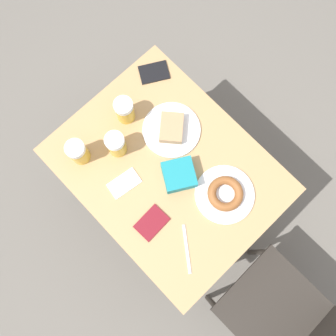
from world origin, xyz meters
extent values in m
plane|color=#666059|center=(0.00, 0.00, 0.00)|extent=(8.00, 8.00, 0.00)
cube|color=tan|center=(0.00, 0.00, 0.69)|extent=(0.70, 0.90, 0.03)
cylinder|color=black|center=(-0.31, -0.41, 0.34)|extent=(0.04, 0.04, 0.67)
cylinder|color=black|center=(0.31, -0.41, 0.34)|extent=(0.04, 0.04, 0.67)
cylinder|color=black|center=(-0.31, 0.41, 0.34)|extent=(0.04, 0.04, 0.67)
cylinder|color=black|center=(0.31, 0.41, 0.34)|extent=(0.04, 0.04, 0.67)
cube|color=#2D2823|center=(0.06, 0.74, 0.46)|extent=(0.41, 0.41, 0.02)
cylinder|color=#2D2823|center=(-0.11, 0.57, 0.23)|extent=(0.03, 0.03, 0.45)
cylinder|color=#2D2823|center=(0.24, 0.57, 0.23)|extent=(0.03, 0.03, 0.45)
cylinder|color=#2D2823|center=(-0.11, 0.92, 0.23)|extent=(0.03, 0.03, 0.45)
cylinder|color=silver|center=(-0.13, -0.11, 0.71)|extent=(0.24, 0.24, 0.01)
cube|color=tan|center=(-0.13, -0.11, 0.73)|extent=(0.16, 0.15, 0.04)
cylinder|color=silver|center=(-0.09, 0.23, 0.71)|extent=(0.24, 0.24, 0.01)
torus|color=brown|center=(-0.09, 0.23, 0.73)|extent=(0.14, 0.14, 0.04)
cylinder|color=gold|center=(-0.03, -0.29, 0.76)|extent=(0.08, 0.08, 0.10)
cylinder|color=white|center=(-0.03, -0.29, 0.82)|extent=(0.08, 0.08, 0.03)
cylinder|color=gold|center=(0.22, -0.29, 0.76)|extent=(0.08, 0.08, 0.10)
cylinder|color=white|center=(0.22, -0.29, 0.82)|extent=(0.08, 0.08, 0.03)
cylinder|color=gold|center=(0.09, -0.21, 0.76)|extent=(0.08, 0.08, 0.10)
cylinder|color=white|center=(0.09, -0.21, 0.82)|extent=(0.08, 0.08, 0.03)
cube|color=white|center=(0.17, -0.08, 0.71)|extent=(0.14, 0.09, 0.00)
cube|color=silver|center=(0.17, 0.28, 0.71)|extent=(0.12, 0.16, 0.00)
cube|color=black|center=(-0.25, -0.35, 0.71)|extent=(0.15, 0.14, 0.01)
cube|color=maroon|center=(0.20, 0.11, 0.71)|extent=(0.13, 0.09, 0.01)
cube|color=teal|center=(-0.01, 0.05, 0.74)|extent=(0.17, 0.17, 0.06)
camera|label=1|loc=(0.23, 0.24, 2.20)|focal=40.00mm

